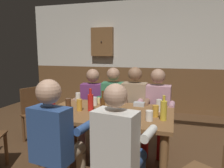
% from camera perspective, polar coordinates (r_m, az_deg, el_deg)
% --- Properties ---
extents(back_wall_upper, '(5.93, 0.12, 1.60)m').
position_cam_1_polar(back_wall_upper, '(5.30, 8.59, 13.04)').
color(back_wall_upper, beige).
extents(back_wall_wainscot, '(5.93, 0.12, 1.07)m').
position_cam_1_polar(back_wall_wainscot, '(5.36, 8.26, -1.31)').
color(back_wall_wainscot, brown).
rests_on(back_wall_wainscot, ground_plane).
extents(dining_table, '(1.53, 0.98, 0.75)m').
position_cam_1_polar(dining_table, '(2.63, -0.89, -9.56)').
color(dining_table, brown).
rests_on(dining_table, ground_plane).
extents(person_0, '(0.55, 0.55, 1.19)m').
position_cam_1_polar(person_0, '(3.44, -5.38, -4.96)').
color(person_0, '#6B2D66').
rests_on(person_0, ground_plane).
extents(person_1, '(0.52, 0.57, 1.22)m').
position_cam_1_polar(person_1, '(3.33, 0.15, -5.06)').
color(person_1, '#33724C').
rests_on(person_1, ground_plane).
extents(person_2, '(0.51, 0.52, 1.23)m').
position_cam_1_polar(person_2, '(3.26, 5.84, -5.24)').
color(person_2, '#997F60').
rests_on(person_2, ground_plane).
extents(person_3, '(0.54, 0.54, 1.22)m').
position_cam_1_polar(person_3, '(3.21, 11.83, -5.82)').
color(person_3, '#B78493').
rests_on(person_3, ground_plane).
extents(person_4, '(0.54, 0.53, 1.23)m').
position_cam_1_polar(person_4, '(2.12, -14.80, -13.38)').
color(person_4, '#2D4C84').
rests_on(person_4, ground_plane).
extents(person_5, '(0.54, 0.56, 1.22)m').
position_cam_1_polar(person_5, '(1.91, 2.03, -16.26)').
color(person_5, silver).
rests_on(person_5, ground_plane).
extents(chair_empty_near_right, '(0.56, 0.56, 0.88)m').
position_cam_1_polar(chair_empty_near_right, '(3.74, -19.54, -7.15)').
color(chair_empty_near_right, brown).
rests_on(chair_empty_near_right, ground_plane).
extents(table_candle, '(0.04, 0.04, 0.08)m').
position_cam_1_polar(table_candle, '(2.97, -3.61, -4.46)').
color(table_candle, '#F9E08C').
rests_on(table_candle, dining_table).
extents(condiment_caddy, '(0.14, 0.10, 0.05)m').
position_cam_1_polar(condiment_caddy, '(2.86, 7.32, -5.39)').
color(condiment_caddy, '#B2B7BC').
rests_on(condiment_caddy, dining_table).
extents(plate_0, '(0.21, 0.21, 0.01)m').
position_cam_1_polar(plate_0, '(2.53, 2.15, -7.63)').
color(plate_0, white).
rests_on(plate_0, dining_table).
extents(bottle_0, '(0.06, 0.06, 0.28)m').
position_cam_1_polar(bottle_0, '(2.44, -15.70, -5.98)').
color(bottle_0, red).
rests_on(bottle_0, dining_table).
extents(bottle_1, '(0.06, 0.06, 0.25)m').
position_cam_1_polar(bottle_1, '(2.57, -2.51, -5.27)').
color(bottle_1, '#593314').
rests_on(bottle_1, dining_table).
extents(bottle_2, '(0.07, 0.07, 0.27)m').
position_cam_1_polar(bottle_2, '(2.31, 13.69, -6.81)').
color(bottle_2, gold).
rests_on(bottle_2, dining_table).
extents(bottle_3, '(0.07, 0.07, 0.28)m').
position_cam_1_polar(bottle_3, '(2.61, -5.77, -4.80)').
color(bottle_3, red).
rests_on(bottle_3, dining_table).
extents(pint_glass_0, '(0.08, 0.08, 0.15)m').
position_cam_1_polar(pint_glass_0, '(2.81, 1.23, -4.55)').
color(pint_glass_0, gold).
rests_on(pint_glass_0, dining_table).
extents(pint_glass_1, '(0.08, 0.08, 0.11)m').
position_cam_1_polar(pint_glass_1, '(2.28, 9.99, -8.38)').
color(pint_glass_1, white).
rests_on(pint_glass_1, dining_table).
extents(pint_glass_2, '(0.07, 0.07, 0.13)m').
position_cam_1_polar(pint_glass_2, '(3.13, -9.12, -3.46)').
color(pint_glass_2, white).
rests_on(pint_glass_2, dining_table).
extents(pint_glass_3, '(0.07, 0.07, 0.15)m').
position_cam_1_polar(pint_glass_3, '(2.64, 12.47, -5.65)').
color(pint_glass_3, white).
rests_on(pint_glass_3, dining_table).
extents(pint_glass_4, '(0.07, 0.07, 0.11)m').
position_cam_1_polar(pint_glass_4, '(2.88, -4.69, -4.61)').
color(pint_glass_4, white).
rests_on(pint_glass_4, dining_table).
extents(pint_glass_5, '(0.07, 0.07, 0.13)m').
position_cam_1_polar(pint_glass_5, '(2.42, 11.61, -7.12)').
color(pint_glass_5, gold).
rests_on(pint_glass_5, dining_table).
extents(pint_glass_6, '(0.07, 0.07, 0.13)m').
position_cam_1_polar(pint_glass_6, '(2.76, -11.67, -5.18)').
color(pint_glass_6, '#4C2D19').
rests_on(pint_glass_6, dining_table).
extents(pint_glass_7, '(0.07, 0.07, 0.14)m').
position_cam_1_polar(pint_glass_7, '(2.64, -8.76, -5.57)').
color(pint_glass_7, gold).
rests_on(pint_glass_7, dining_table).
extents(wall_dart_cabinet, '(0.56, 0.15, 0.70)m').
position_cam_1_polar(wall_dart_cabinet, '(5.40, -2.65, 11.24)').
color(wall_dart_cabinet, brown).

